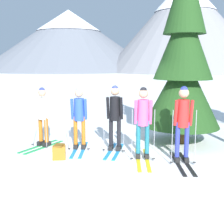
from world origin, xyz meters
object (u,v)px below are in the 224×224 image
object	(u,v)px
backpack_on_snow_front	(59,152)
skier_in_red	(183,119)
skier_in_black	(115,115)
skier_in_white	(43,114)
skier_in_pink	(143,118)
pine_tree_near	(183,60)
skier_in_blue	(79,115)

from	to	relation	value
backpack_on_snow_front	skier_in_red	bearing A→B (deg)	5.61
skier_in_black	skier_in_red	xyz separation A→B (m)	(1.75, -0.67, 0.06)
skier_in_red	skier_in_white	bearing A→B (deg)	169.11
skier_in_pink	pine_tree_near	xyz separation A→B (m)	(1.02, 1.69, 1.44)
skier_in_black	skier_in_pink	world-z (taller)	skier_in_pink
skier_in_white	backpack_on_snow_front	world-z (taller)	skier_in_white
skier_in_red	pine_tree_near	world-z (taller)	pine_tree_near
skier_in_black	backpack_on_snow_front	xyz separation A→B (m)	(-1.26, -0.96, -0.82)
skier_in_blue	skier_in_red	bearing A→B (deg)	-13.58
skier_in_red	skier_in_blue	bearing A→B (deg)	166.42
skier_in_pink	skier_in_blue	bearing A→B (deg)	163.16
skier_in_black	skier_in_red	world-z (taller)	skier_in_red
skier_in_pink	skier_in_white	bearing A→B (deg)	167.93
skier_in_white	skier_in_red	world-z (taller)	skier_in_red
skier_in_pink	pine_tree_near	bearing A→B (deg)	58.95
skier_in_pink	skier_in_red	xyz separation A→B (m)	(0.96, -0.12, 0.03)
skier_in_blue	skier_in_red	distance (m)	2.83
skier_in_white	pine_tree_near	distance (m)	4.35
skier_in_pink	pine_tree_near	distance (m)	2.45
skier_in_red	backpack_on_snow_front	size ratio (longest dim) A/B	4.89
skier_in_white	backpack_on_snow_front	bearing A→B (deg)	-50.87
skier_in_black	backpack_on_snow_front	world-z (taller)	skier_in_black
skier_in_white	skier_in_black	xyz separation A→B (m)	(2.10, -0.08, 0.07)
skier_in_black	backpack_on_snow_front	size ratio (longest dim) A/B	4.74
skier_in_red	pine_tree_near	xyz separation A→B (m)	(0.06, 1.82, 1.41)
pine_tree_near	skier_in_white	bearing A→B (deg)	-164.68
skier_in_blue	backpack_on_snow_front	distance (m)	1.27
skier_in_black	pine_tree_near	distance (m)	2.60
pine_tree_near	skier_in_black	bearing A→B (deg)	-147.67
skier_in_black	backpack_on_snow_front	distance (m)	1.78
backpack_on_snow_front	skier_in_white	bearing A→B (deg)	129.13
skier_in_white	backpack_on_snow_front	size ratio (longest dim) A/B	4.50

